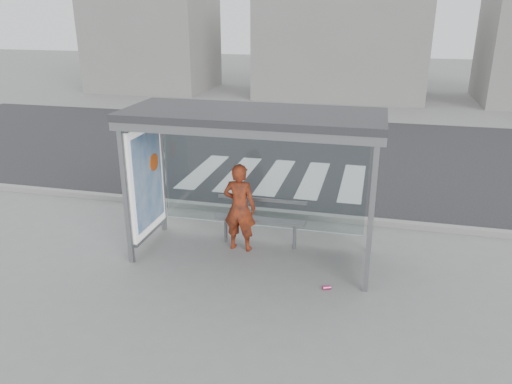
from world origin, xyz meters
TOP-DOWN VIEW (x-y plane):
  - ground at (0.00, 0.00)m, footprint 80.00×80.00m
  - road at (0.00, 7.00)m, footprint 30.00×10.00m
  - curb at (0.00, 1.95)m, footprint 30.00×0.18m
  - crosswalk at (-0.50, 4.50)m, footprint 4.55×3.00m
  - bus_shelter at (-0.37, 0.06)m, footprint 4.25×1.65m
  - building_left at (-10.00, 18.00)m, footprint 6.00×5.00m
  - building_center at (0.00, 18.00)m, footprint 8.00×5.00m
  - person at (-0.30, 0.24)m, footprint 0.62×0.42m
  - bench at (0.02, 0.50)m, footprint 1.69×0.31m
  - soda_can at (1.41, -0.81)m, footprint 0.14×0.11m

SIDE VIEW (x-z plane):
  - ground at x=0.00m, z-range 0.00..0.00m
  - crosswalk at x=-0.50m, z-range 0.00..0.00m
  - road at x=0.00m, z-range 0.00..0.01m
  - soda_can at x=1.41m, z-range 0.00..0.07m
  - curb at x=0.00m, z-range 0.00..0.12m
  - bench at x=0.02m, z-range 0.08..0.96m
  - person at x=-0.30m, z-range 0.00..1.64m
  - bus_shelter at x=-0.37m, z-range 0.67..3.29m
  - building_center at x=0.00m, z-range 0.00..5.00m
  - building_left at x=-10.00m, z-range 0.00..6.00m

